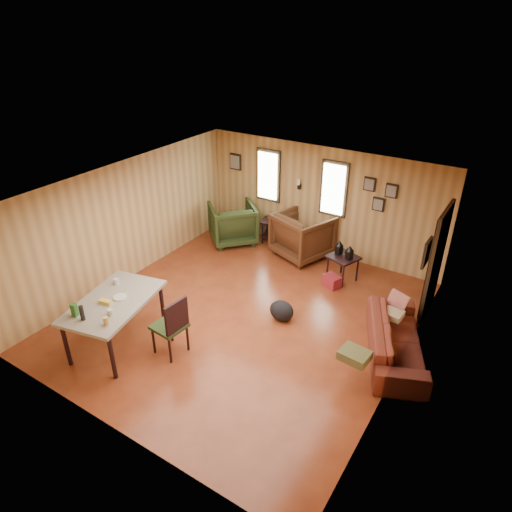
{
  "coord_description": "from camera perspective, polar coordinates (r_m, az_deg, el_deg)",
  "views": [
    {
      "loc": [
        3.77,
        -5.53,
        4.91
      ],
      "look_at": [
        0.0,
        0.4,
        1.05
      ],
      "focal_mm": 32.0,
      "sensor_mm": 36.0,
      "label": 1
    }
  ],
  "objects": [
    {
      "name": "sofa",
      "position": [
        7.58,
        17.2,
        -9.33
      ],
      "size": [
        1.32,
        2.08,
        0.79
      ],
      "primitive_type": "imported",
      "rotation": [
        0.0,
        0.0,
        1.97
      ],
      "color": "maroon",
      "rests_on": "ground"
    },
    {
      "name": "dining_chair",
      "position": [
        7.27,
        -10.43,
        -8.35
      ],
      "size": [
        0.51,
        0.51,
        1.04
      ],
      "rotation": [
        0.0,
        0.0,
        -0.09
      ],
      "color": "#283719",
      "rests_on": "ground"
    },
    {
      "name": "end_table",
      "position": [
        10.69,
        2.24,
        3.68
      ],
      "size": [
        0.63,
        0.6,
        0.67
      ],
      "rotation": [
        0.0,
        0.0,
        0.25
      ],
      "color": "black",
      "rests_on": "ground"
    },
    {
      "name": "recliner_green",
      "position": [
        10.64,
        -2.95,
        4.33
      ],
      "size": [
        1.35,
        1.36,
        1.02
      ],
      "primitive_type": "imported",
      "rotation": [
        0.0,
        0.0,
        -2.31
      ],
      "color": "#283719",
      "rests_on": "ground"
    },
    {
      "name": "side_table",
      "position": [
        9.21,
        10.91,
        0.1
      ],
      "size": [
        0.67,
        0.67,
        0.84
      ],
      "rotation": [
        0.0,
        0.0,
        -0.35
      ],
      "color": "black",
      "rests_on": "ground"
    },
    {
      "name": "cooler",
      "position": [
        9.18,
        9.46,
        -3.12
      ],
      "size": [
        0.4,
        0.35,
        0.24
      ],
      "rotation": [
        0.0,
        0.0,
        -0.4
      ],
      "color": "maroon",
      "rests_on": "ground"
    },
    {
      "name": "backpack",
      "position": [
        8.11,
        3.23,
        -6.84
      ],
      "size": [
        0.52,
        0.44,
        0.38
      ],
      "rotation": [
        0.0,
        0.0,
        -0.28
      ],
      "color": "black",
      "rests_on": "ground"
    },
    {
      "name": "room",
      "position": [
        7.77,
        0.56,
        0.3
      ],
      "size": [
        5.54,
        6.04,
        2.44
      ],
      "color": "brown",
      "rests_on": "ground"
    },
    {
      "name": "sofa_pillows",
      "position": [
        7.4,
        14.78,
        -8.88
      ],
      "size": [
        0.55,
        1.81,
        0.37
      ],
      "rotation": [
        0.0,
        0.0,
        -0.1
      ],
      "color": "#4E512D",
      "rests_on": "sofa"
    },
    {
      "name": "dining_table",
      "position": [
        7.59,
        -17.44,
        -5.87
      ],
      "size": [
        1.31,
        1.82,
        1.08
      ],
      "rotation": [
        0.0,
        0.0,
        0.21
      ],
      "color": "gray",
      "rests_on": "ground"
    },
    {
      "name": "recliner_brown",
      "position": [
        10.02,
        5.9,
        2.86
      ],
      "size": [
        1.35,
        1.31,
        1.11
      ],
      "primitive_type": "imported",
      "rotation": [
        0.0,
        0.0,
        2.79
      ],
      "color": "#4B2A16",
      "rests_on": "ground"
    }
  ]
}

